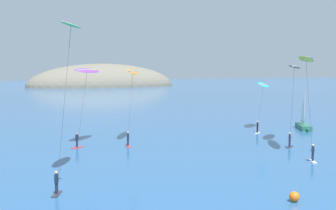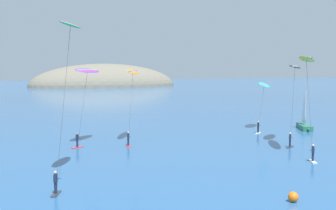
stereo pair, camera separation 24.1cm
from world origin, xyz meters
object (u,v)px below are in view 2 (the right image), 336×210
kitesurfer_green (69,40)px  kitesurfer_yellow (307,66)px  kitesurfer_purple (87,76)px  kitesurfer_black (295,74)px  kitesurfer_orange (133,77)px  marker_buoy (293,197)px  sailboat_near (305,125)px  kitesurfer_cyan (264,88)px

kitesurfer_green → kitesurfer_yellow: 24.68m
kitesurfer_purple → kitesurfer_yellow: (19.92, -14.24, 1.10)m
kitesurfer_black → kitesurfer_yellow: 5.92m
kitesurfer_green → kitesurfer_purple: bearing=72.8°
kitesurfer_orange → marker_buoy: 27.94m
sailboat_near → kitesurfer_cyan: (-5.24, 2.93, 5.41)m
kitesurfer_cyan → kitesurfer_black: bearing=-108.9°
sailboat_near → kitesurfer_black: bearing=-137.7°
kitesurfer_black → kitesurfer_cyan: kitesurfer_black is taller
kitesurfer_green → kitesurfer_yellow: size_ratio=1.23×
sailboat_near → kitesurfer_cyan: bearing=150.8°
kitesurfer_green → sailboat_near: bearing=21.4°
kitesurfer_orange → kitesurfer_yellow: kitesurfer_yellow is taller
kitesurfer_purple → marker_buoy: bearing=-73.5°
kitesurfer_black → kitesurfer_green: kitesurfer_green is taller
kitesurfer_black → marker_buoy: (-14.74, -17.76, -7.98)m
kitesurfer_cyan → kitesurfer_purple: bearing=-175.5°
kitesurfer_cyan → sailboat_near: bearing=-29.2°
kitesurfer_yellow → marker_buoy: (-11.97, -12.60, -8.85)m
kitesurfer_black → kitesurfer_orange: size_ratio=1.05×
kitesurfer_purple → kitesurfer_cyan: 26.68m
kitesurfer_orange → kitesurfer_black: bearing=-27.9°
sailboat_near → kitesurfer_green: kitesurfer_green is taller
sailboat_near → kitesurfer_black: kitesurfer_black is taller
kitesurfer_purple → kitesurfer_yellow: size_ratio=0.88×
kitesurfer_black → kitesurfer_green: size_ratio=0.74×
sailboat_near → kitesurfer_purple: (-31.76, 0.82, 7.46)m
sailboat_near → kitesurfer_cyan: 8.08m
kitesurfer_purple → kitesurfer_orange: bearing=-0.4°
kitesurfer_black → kitesurfer_orange: kitesurfer_black is taller
kitesurfer_orange → marker_buoy: (2.34, -26.80, -7.56)m
kitesurfer_yellow → marker_buoy: size_ratio=14.71×
sailboat_near → kitesurfer_orange: (-26.15, 0.78, 7.27)m
kitesurfer_orange → kitesurfer_cyan: bearing=5.9°
kitesurfer_orange → kitesurfer_yellow: 20.20m
kitesurfer_purple → kitesurfer_green: 16.12m
marker_buoy → kitesurfer_orange: bearing=95.0°
sailboat_near → marker_buoy: bearing=-132.5°
kitesurfer_purple → kitesurfer_green: bearing=-107.2°
sailboat_near → kitesurfer_black: (-9.07, -8.26, 7.69)m
kitesurfer_black → marker_buoy: kitesurfer_black is taller
kitesurfer_orange → kitesurfer_yellow: size_ratio=0.87×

